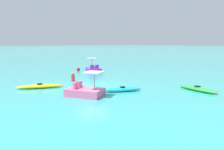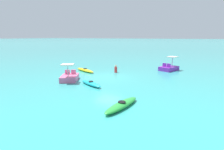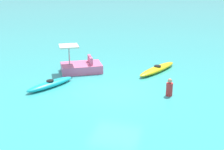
# 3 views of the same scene
# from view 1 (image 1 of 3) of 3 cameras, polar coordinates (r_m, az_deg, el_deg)

# --- Properties ---
(ground_plane) EXTENTS (600.00, 600.00, 0.00)m
(ground_plane) POSITION_cam_1_polar(r_m,az_deg,el_deg) (18.54, -5.14, -2.61)
(ground_plane) COLOR #38ADA8
(kayak_cyan) EXTENTS (1.80, 2.86, 0.37)m
(kayak_cyan) POSITION_cam_1_polar(r_m,az_deg,el_deg) (15.94, 2.78, -3.79)
(kayak_cyan) COLOR #19B7C6
(kayak_cyan) RESTS_ON ground_plane
(kayak_green) EXTENTS (3.36, 1.18, 0.37)m
(kayak_green) POSITION_cam_1_polar(r_m,az_deg,el_deg) (17.37, 21.50, -3.36)
(kayak_green) COLOR green
(kayak_green) RESTS_ON ground_plane
(kayak_yellow) EXTENTS (2.09, 3.53, 0.37)m
(kayak_yellow) POSITION_cam_1_polar(r_m,az_deg,el_deg) (18.00, -18.41, -2.81)
(kayak_yellow) COLOR yellow
(kayak_yellow) RESTS_ON ground_plane
(pedal_boat_purple) EXTENTS (2.78, 2.28, 1.68)m
(pedal_boat_purple) POSITION_cam_1_polar(r_m,az_deg,el_deg) (26.78, -4.90, 1.50)
(pedal_boat_purple) COLOR purple
(pedal_boat_purple) RESTS_ON ground_plane
(pedal_boat_pink) EXTENTS (2.83, 2.48, 1.68)m
(pedal_boat_pink) POSITION_cam_1_polar(r_m,az_deg,el_deg) (14.67, -7.03, -4.21)
(pedal_boat_pink) COLOR pink
(pedal_boat_pink) RESTS_ON ground_plane
(buoy_red) EXTENTS (0.44, 0.44, 0.44)m
(buoy_red) POSITION_cam_1_polar(r_m,az_deg,el_deg) (28.02, -8.84, 1.50)
(buoy_red) COLOR red
(buoy_red) RESTS_ON ground_plane
(person_near_shore) EXTENTS (0.45, 0.45, 0.88)m
(person_near_shore) POSITION_cam_1_polar(r_m,az_deg,el_deg) (20.45, -10.21, -0.58)
(person_near_shore) COLOR red
(person_near_shore) RESTS_ON ground_plane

